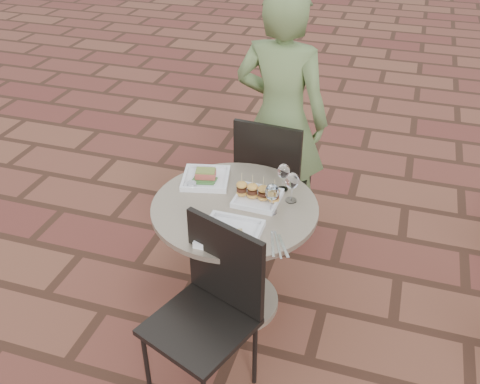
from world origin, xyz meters
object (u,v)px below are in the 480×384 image
(chair_far, at_px, (272,171))
(diner, at_px, (281,120))
(cafe_table, at_px, (235,241))
(plate_tuna, at_px, (230,234))
(plate_sliders, at_px, (258,195))
(chair_near, at_px, (212,300))
(plate_salmon, at_px, (206,178))

(chair_far, height_order, diner, diner)
(cafe_table, xyz_separation_m, plate_tuna, (0.06, -0.27, 0.26))
(plate_sliders, bearing_deg, plate_tuna, -96.75)
(chair_far, bearing_deg, cafe_table, 91.87)
(chair_near, distance_m, plate_tuna, 0.33)
(diner, bearing_deg, plate_tuna, 96.62)
(cafe_table, bearing_deg, plate_tuna, -76.55)
(chair_far, xyz_separation_m, plate_tuna, (0.04, -0.96, 0.20))
(cafe_table, xyz_separation_m, diner, (0.04, 0.84, 0.37))
(plate_tuna, bearing_deg, cafe_table, 103.45)
(cafe_table, bearing_deg, plate_sliders, 37.91)
(plate_tuna, bearing_deg, plate_sliders, 83.25)
(plate_salmon, bearing_deg, chair_far, 63.09)
(plate_sliders, bearing_deg, cafe_table, -142.09)
(cafe_table, height_order, plate_sliders, plate_sliders)
(chair_near, xyz_separation_m, diner, (-0.02, 1.38, 0.30))
(chair_near, relative_size, plate_tuna, 3.25)
(cafe_table, relative_size, chair_far, 0.97)
(chair_near, xyz_separation_m, plate_salmon, (-0.29, 0.72, 0.20))
(plate_sliders, bearing_deg, chair_near, -94.13)
(cafe_table, xyz_separation_m, plate_sliders, (0.10, 0.08, 0.28))
(plate_sliders, xyz_separation_m, plate_tuna, (-0.04, -0.35, -0.02))
(plate_salmon, relative_size, plate_tuna, 1.10)
(cafe_table, height_order, diner, diner)
(plate_tuna, bearing_deg, diner, 91.20)
(diner, height_order, plate_sliders, diner)
(diner, height_order, plate_salmon, diner)
(plate_salmon, distance_m, plate_tuna, 0.54)
(cafe_table, distance_m, chair_near, 0.54)
(plate_salmon, relative_size, plate_sliders, 1.27)
(chair_far, height_order, plate_tuna, chair_far)
(chair_far, distance_m, plate_sliders, 0.66)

